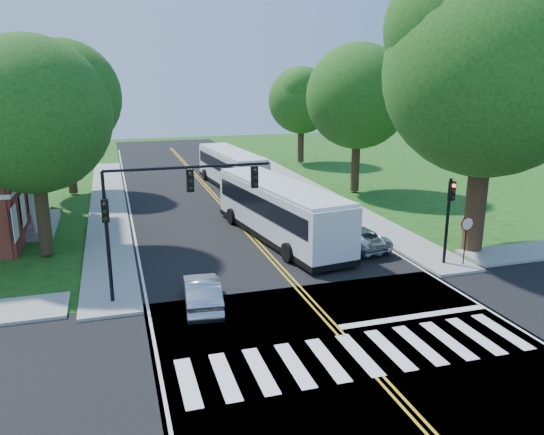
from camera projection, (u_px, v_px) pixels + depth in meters
name	position (u px, v px, depth m)	size (l,w,h in m)	color
ground	(353.00, 348.00, 19.02)	(140.00, 140.00, 0.00)	#184411
road	(237.00, 221.00, 35.66)	(14.00, 96.00, 0.01)	black
cross_road	(353.00, 348.00, 19.02)	(60.00, 12.00, 0.01)	black
center_line	(225.00, 207.00, 39.35)	(0.36, 70.00, 0.01)	gold
edge_line_w	(131.00, 214.00, 37.43)	(0.12, 70.00, 0.01)	silver
edge_line_e	(310.00, 201.00, 41.26)	(0.12, 70.00, 0.01)	silver
crosswalk	(359.00, 354.00, 18.56)	(12.60, 3.00, 0.01)	silver
stop_bar	(415.00, 316.00, 21.48)	(6.60, 0.40, 0.01)	silver
sidewalk_nw	(108.00, 205.00, 39.77)	(2.60, 40.00, 0.15)	gray
sidewalk_ne	(314.00, 191.00, 44.44)	(2.60, 40.00, 0.15)	gray
tree_ne_big	(489.00, 73.00, 27.03)	(10.80, 10.80, 14.91)	#322414
tree_west_near	(32.00, 115.00, 26.78)	(8.00, 8.00, 11.40)	#322414
tree_west_far	(65.00, 108.00, 41.84)	(7.60, 7.60, 10.67)	#322414
tree_east_mid	(358.00, 97.00, 42.41)	(8.40, 8.40, 11.93)	#322414
tree_east_far	(301.00, 100.00, 57.73)	(7.20, 7.20, 10.34)	#322414
signal_nw	(163.00, 201.00, 22.18)	(7.15, 0.46, 5.66)	black
signal_ne	(449.00, 210.00, 26.52)	(0.30, 0.46, 4.40)	black
stop_sign	(467.00, 229.00, 26.56)	(0.76, 0.08, 2.53)	black
bus_lead	(279.00, 210.00, 31.37)	(4.67, 13.27, 3.37)	silver
bus_follow	(231.00, 168.00, 46.22)	(3.72, 12.45, 3.18)	silver
hatchback	(202.00, 293.00, 22.15)	(1.43, 4.11, 1.36)	#A6A9AD
suv	(355.00, 238.00, 29.83)	(2.09, 4.54, 1.26)	#ABADB2
dark_sedan	(303.00, 198.00, 39.60)	(1.78, 4.38, 1.27)	black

